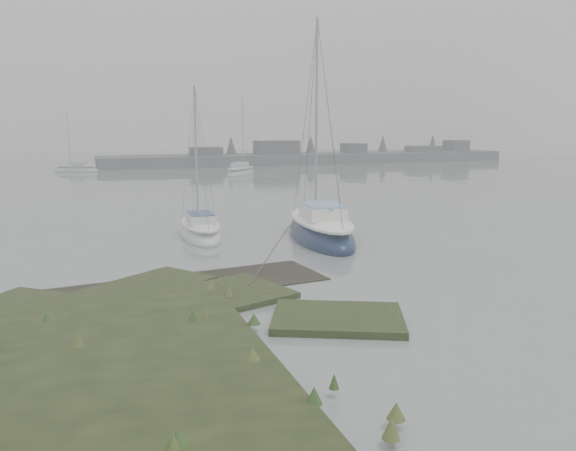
{
  "coord_description": "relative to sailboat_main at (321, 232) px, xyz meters",
  "views": [
    {
      "loc": [
        -5.8,
        -13.69,
        5.24
      ],
      "look_at": [
        0.92,
        4.56,
        1.8
      ],
      "focal_mm": 35.0,
      "sensor_mm": 36.0,
      "label": 1
    }
  ],
  "objects": [
    {
      "name": "ground",
      "position": [
        -4.62,
        19.84,
        -0.34
      ],
      "size": [
        160.0,
        160.0,
        0.0
      ],
      "primitive_type": "plane",
      "color": "slate",
      "rests_on": "ground"
    },
    {
      "name": "sailboat_far_b",
      "position": [
        6.03,
        35.88,
        -0.07
      ],
      "size": [
        5.42,
        6.22,
        8.83
      ],
      "rotation": [
        0.0,
        0.0,
        -0.65
      ],
      "color": "#A8ABB1",
      "rests_on": "ground"
    },
    {
      "name": "far_shoreline",
      "position": [
        22.22,
        51.74,
        0.51
      ],
      "size": [
        60.0,
        8.0,
        4.15
      ],
      "color": "#4C4F51",
      "rests_on": "ground"
    },
    {
      "name": "sailboat_far_c",
      "position": [
        -10.96,
        46.86,
        -0.1
      ],
      "size": [
        5.68,
        4.28,
        7.77
      ],
      "rotation": [
        0.0,
        0.0,
        1.06
      ],
      "color": "silver",
      "rests_on": "ground"
    },
    {
      "name": "sailboat_main",
      "position": [
        0.0,
        0.0,
        0.0
      ],
      "size": [
        3.78,
        8.1,
        10.99
      ],
      "rotation": [
        0.0,
        0.0,
        -0.16
      ],
      "color": "#0F1C39",
      "rests_on": "ground"
    },
    {
      "name": "sailboat_white",
      "position": [
        -5.22,
        2.46,
        -0.1
      ],
      "size": [
        2.1,
        5.58,
        7.74
      ],
      "rotation": [
        0.0,
        0.0,
        -0.06
      ],
      "color": "silver",
      "rests_on": "ground"
    }
  ]
}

